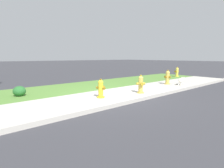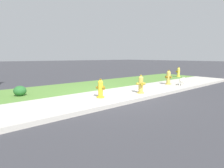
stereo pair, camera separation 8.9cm
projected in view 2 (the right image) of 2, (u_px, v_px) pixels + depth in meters
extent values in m
plane|color=#38383D|center=(111.00, 96.00, 6.55)|extent=(120.00, 120.00, 0.00)
cube|color=#BCB7AD|center=(111.00, 96.00, 6.55)|extent=(18.00, 2.24, 0.01)
cube|color=#568438|center=(79.00, 87.00, 8.49)|extent=(18.00, 2.80, 0.01)
cube|color=#BCB7AD|center=(134.00, 100.00, 5.62)|extent=(18.00, 0.16, 0.12)
cylinder|color=yellow|center=(101.00, 97.00, 6.19)|extent=(0.27, 0.27, 0.05)
cylinder|color=yellow|center=(101.00, 90.00, 6.15)|extent=(0.17, 0.17, 0.50)
sphere|color=yellow|center=(100.00, 83.00, 6.11)|extent=(0.18, 0.18, 0.18)
cube|color=olive|center=(100.00, 80.00, 6.10)|extent=(0.07, 0.07, 0.06)
cylinder|color=olive|center=(98.00, 88.00, 6.21)|extent=(0.11, 0.11, 0.09)
cylinder|color=olive|center=(104.00, 88.00, 6.07)|extent=(0.11, 0.11, 0.09)
cylinder|color=olive|center=(103.00, 87.00, 6.26)|extent=(0.13, 0.15, 0.12)
cylinder|color=gold|center=(141.00, 93.00, 6.96)|extent=(0.28, 0.28, 0.05)
cylinder|color=gold|center=(141.00, 85.00, 6.91)|extent=(0.18, 0.18, 0.55)
sphere|color=gold|center=(141.00, 78.00, 6.87)|extent=(0.19, 0.19, 0.19)
cube|color=#B29323|center=(141.00, 76.00, 6.85)|extent=(0.08, 0.08, 0.06)
cylinder|color=#B29323|center=(144.00, 84.00, 6.92)|extent=(0.12, 0.12, 0.09)
cylinder|color=#B29323|center=(138.00, 84.00, 6.88)|extent=(0.12, 0.12, 0.09)
cylinder|color=#B29323|center=(142.00, 84.00, 6.76)|extent=(0.15, 0.15, 0.12)
cylinder|color=yellow|center=(178.00, 76.00, 12.74)|extent=(0.28, 0.28, 0.05)
cylinder|color=yellow|center=(178.00, 73.00, 12.70)|extent=(0.18, 0.18, 0.52)
sphere|color=yellow|center=(179.00, 69.00, 12.66)|extent=(0.19, 0.19, 0.19)
cube|color=olive|center=(179.00, 67.00, 12.64)|extent=(0.06, 0.06, 0.06)
cylinder|color=olive|center=(178.00, 72.00, 12.60)|extent=(0.09, 0.09, 0.09)
cylinder|color=olive|center=(179.00, 72.00, 12.77)|extent=(0.09, 0.09, 0.09)
cylinder|color=olive|center=(177.00, 72.00, 12.79)|extent=(0.12, 0.10, 0.12)
cylinder|color=gold|center=(168.00, 84.00, 9.21)|extent=(0.31, 0.31, 0.05)
cylinder|color=gold|center=(168.00, 78.00, 9.16)|extent=(0.20, 0.20, 0.57)
sphere|color=gold|center=(169.00, 73.00, 9.11)|extent=(0.21, 0.21, 0.21)
cube|color=olive|center=(169.00, 70.00, 9.10)|extent=(0.06, 0.06, 0.06)
cylinder|color=olive|center=(171.00, 77.00, 9.03)|extent=(0.10, 0.10, 0.09)
cylinder|color=olive|center=(166.00, 77.00, 9.27)|extent=(0.10, 0.10, 0.09)
cylinder|color=olive|center=(166.00, 77.00, 9.07)|extent=(0.11, 0.13, 0.12)
ellipsoid|color=silver|center=(182.00, 81.00, 8.85)|extent=(0.36, 0.24, 0.21)
sphere|color=silver|center=(184.00, 80.00, 8.99)|extent=(0.17, 0.17, 0.17)
sphere|color=black|center=(184.00, 80.00, 9.05)|extent=(0.03, 0.03, 0.03)
cone|color=silver|center=(183.00, 77.00, 9.01)|extent=(0.06, 0.06, 0.08)
cone|color=silver|center=(185.00, 77.00, 8.95)|extent=(0.06, 0.06, 0.08)
cylinder|color=silver|center=(181.00, 84.00, 8.99)|extent=(0.06, 0.06, 0.14)
cylinder|color=silver|center=(184.00, 84.00, 8.91)|extent=(0.06, 0.06, 0.14)
cylinder|color=silver|center=(179.00, 84.00, 8.84)|extent=(0.06, 0.06, 0.14)
cylinder|color=silver|center=(182.00, 84.00, 8.76)|extent=(0.06, 0.06, 0.14)
cylinder|color=silver|center=(180.00, 80.00, 8.70)|extent=(0.05, 0.05, 0.12)
ellipsoid|color=#28662D|center=(20.00, 91.00, 6.50)|extent=(0.44, 0.44, 0.38)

